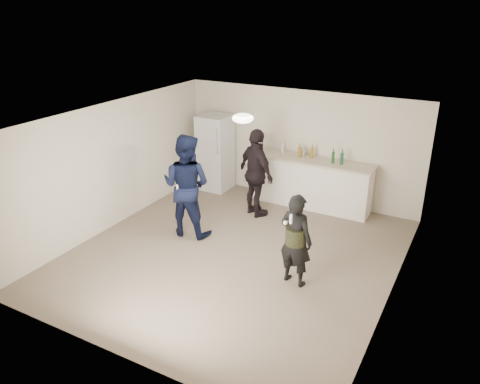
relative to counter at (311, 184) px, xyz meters
The scene contains 21 objects.
floor 2.76m from the counter, 99.38° to the right, with size 6.00×6.00×0.00m, color #6B5B4C.
ceiling 3.35m from the counter, 99.38° to the right, with size 6.00×6.00×0.00m, color silver.
wall_back 0.91m from the counter, 143.19° to the left, with size 6.00×6.00×0.00m, color beige.
wall_front 5.73m from the counter, 94.45° to the right, with size 6.00×6.00×0.00m, color beige.
wall_left 4.22m from the counter, 140.08° to the right, with size 6.00×6.00×0.00m, color beige.
wall_right 3.60m from the counter, 49.15° to the right, with size 6.00×6.00×0.00m, color beige.
counter is the anchor object (origin of this frame).
counter_top 0.55m from the counter, ahead, with size 2.68×0.64×0.04m, color #C7B29A.
fridge 2.44m from the counter, behind, with size 0.70×0.70×1.80m, color silver.
fridge_handle 2.31m from the counter, 168.33° to the right, with size 0.02×0.02×0.60m, color silver.
ceiling_dome 3.08m from the counter, 100.54° to the right, with size 0.36×0.36×0.16m, color white.
shaker 0.70m from the counter, 160.60° to the left, with size 0.08×0.08×0.17m, color #B1B2B6.
man 2.93m from the counter, 124.98° to the right, with size 0.98×0.76×2.01m, color #0F193F.
woman 3.12m from the counter, 74.22° to the right, with size 0.57×0.37×1.56m, color black.
camo_shorts 3.13m from the counter, 74.22° to the right, with size 0.34×0.34×0.28m, color #2D3317.
spectator 1.37m from the counter, 131.18° to the right, with size 1.10×0.46×1.88m, color black.
remote_man 3.17m from the counter, 122.04° to the right, with size 0.04×0.04×0.15m, color white.
nunchuk_man 3.07m from the counter, 120.42° to the right, with size 0.07×0.07×0.07m, color silver.
remote_woman 3.43m from the counter, 75.38° to the right, with size 0.04×0.04×0.15m, color white.
nunchuk_woman 3.36m from the counter, 76.93° to the right, with size 0.07×0.07×0.07m, color white.
bottle_cluster 0.68m from the counter, 81.01° to the left, with size 1.47×0.23×0.24m.
Camera 1 is at (3.62, -6.47, 4.31)m, focal length 35.00 mm.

